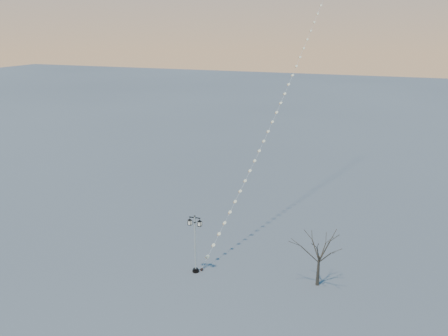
% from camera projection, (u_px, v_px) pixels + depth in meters
% --- Properties ---
extents(ground, '(300.00, 300.00, 0.00)m').
position_uv_depth(ground, '(193.00, 272.00, 34.15)').
color(ground, '#5A5B5B').
rests_on(ground, ground).
extents(street_lamp, '(1.12, 0.49, 4.43)m').
position_uv_depth(street_lamp, '(195.00, 241.00, 33.44)').
color(street_lamp, black).
rests_on(street_lamp, ground).
extents(bare_tree, '(2.40, 2.40, 3.99)m').
position_uv_depth(bare_tree, '(320.00, 249.00, 31.64)').
color(bare_tree, '#372F24').
rests_on(bare_tree, ground).
extents(kite_train, '(5.48, 29.20, 26.16)m').
position_uv_depth(kite_train, '(287.00, 74.00, 42.51)').
color(kite_train, black).
rests_on(kite_train, ground).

